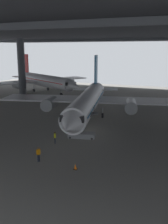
{
  "coord_description": "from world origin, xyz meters",
  "views": [
    {
      "loc": [
        14.46,
        -34.68,
        11.82
      ],
      "look_at": [
        -1.33,
        2.34,
        2.44
      ],
      "focal_mm": 43.29,
      "sensor_mm": 36.0,
      "label": 1
    }
  ],
  "objects_px": {
    "crew_worker_by_stairs": "(55,137)",
    "boarding_stairs": "(82,133)",
    "airplane_main": "(88,101)",
    "airplane_distant": "(44,81)",
    "crew_worker_near_nose": "(38,153)",
    "traffic_cone_orange": "(75,167)"
  },
  "relations": [
    {
      "from": "crew_worker_by_stairs",
      "to": "boarding_stairs",
      "type": "bearing_deg",
      "value": 57.07
    },
    {
      "from": "airplane_main",
      "to": "airplane_distant",
      "type": "distance_m",
      "value": 33.41
    },
    {
      "from": "airplane_main",
      "to": "crew_worker_by_stairs",
      "type": "bearing_deg",
      "value": -87.56
    },
    {
      "from": "boarding_stairs",
      "to": "crew_worker_near_nose",
      "type": "bearing_deg",
      "value": -96.59
    },
    {
      "from": "airplane_distant",
      "to": "crew_worker_near_nose",
      "type": "bearing_deg",
      "value": -59.38
    },
    {
      "from": "airplane_distant",
      "to": "airplane_main",
      "type": "bearing_deg",
      "value": -45.9
    },
    {
      "from": "airplane_main",
      "to": "traffic_cone_orange",
      "type": "bearing_deg",
      "value": -71.46
    },
    {
      "from": "crew_worker_by_stairs",
      "to": "airplane_distant",
      "type": "distance_m",
      "value": 43.58
    },
    {
      "from": "crew_worker_near_nose",
      "to": "crew_worker_by_stairs",
      "type": "height_order",
      "value": "crew_worker_near_nose"
    },
    {
      "from": "boarding_stairs",
      "to": "crew_worker_by_stairs",
      "type": "height_order",
      "value": "boarding_stairs"
    },
    {
      "from": "crew_worker_by_stairs",
      "to": "traffic_cone_orange",
      "type": "bearing_deg",
      "value": -46.57
    },
    {
      "from": "airplane_distant",
      "to": "traffic_cone_orange",
      "type": "bearing_deg",
      "value": -55.24
    },
    {
      "from": "airplane_main",
      "to": "boarding_stairs",
      "type": "xyz_separation_m",
      "value": [
        2.8,
        -8.95,
        -2.58
      ]
    },
    {
      "from": "crew_worker_by_stairs",
      "to": "airplane_distant",
      "type": "xyz_separation_m",
      "value": [
        -23.78,
        36.44,
        2.37
      ]
    },
    {
      "from": "crew_worker_near_nose",
      "to": "traffic_cone_orange",
      "type": "bearing_deg",
      "value": -2.47
    },
    {
      "from": "airplane_distant",
      "to": "traffic_cone_orange",
      "type": "xyz_separation_m",
      "value": [
        29.43,
        -42.41,
        -2.95
      ]
    },
    {
      "from": "traffic_cone_orange",
      "to": "airplane_distant",
      "type": "bearing_deg",
      "value": 124.76
    },
    {
      "from": "traffic_cone_orange",
      "to": "crew_worker_by_stairs",
      "type": "bearing_deg",
      "value": 133.43
    },
    {
      "from": "traffic_cone_orange",
      "to": "crew_worker_near_nose",
      "type": "bearing_deg",
      "value": 177.53
    },
    {
      "from": "crew_worker_near_nose",
      "to": "airplane_distant",
      "type": "distance_m",
      "value": 49.11
    },
    {
      "from": "crew_worker_near_nose",
      "to": "traffic_cone_orange",
      "type": "height_order",
      "value": "crew_worker_near_nose"
    },
    {
      "from": "crew_worker_near_nose",
      "to": "airplane_distant",
      "type": "xyz_separation_m",
      "value": [
        -24.98,
        42.21,
        2.31
      ]
    }
  ]
}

